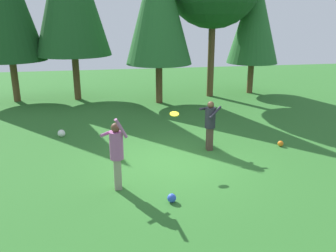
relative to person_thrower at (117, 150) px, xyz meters
The scene contains 10 objects.
ground_plane 2.51m from the person_thrower, 40.49° to the left, with size 40.00×40.00×0.00m, color #2D6B28.
person_thrower is the anchor object (origin of this frame).
person_catcher 3.81m from the person_thrower, 35.75° to the left, with size 0.72×0.70×1.64m.
frisbee 2.27m from the person_thrower, 38.43° to the left, with size 0.30×0.30×0.10m.
ball_orange 6.04m from the person_thrower, 20.68° to the left, with size 0.19×0.19×0.19m, color orange.
ball_white 4.92m from the person_thrower, 112.56° to the left, with size 0.27×0.27×0.27m, color white.
ball_blue 1.80m from the person_thrower, 37.45° to the right, with size 0.21×0.21×0.21m, color blue.
ball_yellow 2.11m from the person_thrower, 86.93° to the left, with size 0.24×0.24×0.24m, color yellow.
tree_far_right 13.65m from the person_thrower, 52.85° to the left, with size 2.82×2.82×6.74m.
tree_center 10.21m from the person_thrower, 74.62° to the left, with size 3.24×3.24×7.75m.
Camera 1 is at (-1.94, -9.74, 4.23)m, focal length 37.67 mm.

